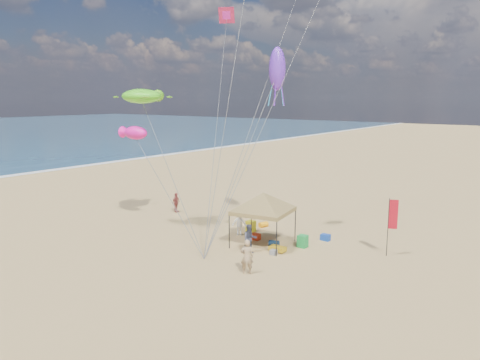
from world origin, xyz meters
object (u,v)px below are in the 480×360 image
at_px(beach_cart, 278,249).
at_px(person_near_b, 250,239).
at_px(person_near_c, 240,223).
at_px(cooler_blue, 325,237).
at_px(chair_green, 303,241).
at_px(canopy_tent, 263,195).
at_px(feather_flag, 392,218).
at_px(person_far_a, 176,202).
at_px(person_near_a, 247,257).
at_px(chair_yellow, 251,226).
at_px(cooler_red, 256,237).

relative_size(beach_cart, person_near_b, 0.55).
bearing_deg(person_near_c, cooler_blue, -172.99).
bearing_deg(chair_green, canopy_tent, -153.08).
height_order(feather_flag, chair_green, feather_flag).
relative_size(canopy_tent, cooler_blue, 10.67).
height_order(cooler_blue, person_near_b, person_near_b).
bearing_deg(beach_cart, person_far_a, 164.12).
bearing_deg(person_near_a, chair_green, -129.45).
bearing_deg(feather_flag, beach_cart, -149.36).
xyz_separation_m(chair_yellow, person_near_b, (2.39, -3.44, 0.47)).
height_order(chair_yellow, person_near_b, person_near_b).
bearing_deg(person_near_b, person_far_a, 106.75).
bearing_deg(person_near_b, cooler_red, 67.47).
bearing_deg(chair_yellow, chair_green, -10.28).
height_order(cooler_red, person_near_a, person_near_a).
relative_size(cooler_blue, chair_yellow, 0.77).
relative_size(cooler_red, cooler_blue, 1.00).
bearing_deg(person_near_a, beach_cart, -119.47).
relative_size(cooler_blue, person_near_c, 0.34).
distance_m(cooler_red, person_near_c, 1.50).
bearing_deg(chair_green, cooler_red, -170.82).
distance_m(cooler_red, person_far_a, 8.92).
distance_m(beach_cart, person_near_b, 1.68).
distance_m(cooler_blue, person_near_c, 5.32).
relative_size(beach_cart, person_far_a, 0.61).
relative_size(canopy_tent, chair_yellow, 8.23).
relative_size(person_near_a, person_near_b, 1.06).
bearing_deg(person_near_c, cooler_red, 154.05).
bearing_deg(cooler_red, person_far_a, 167.05).
height_order(cooler_blue, person_near_c, person_near_c).
bearing_deg(chair_yellow, person_far_a, 174.22).
xyz_separation_m(person_near_b, person_near_c, (-2.51, 2.40, -0.02)).
height_order(beach_cart, person_far_a, person_far_a).
bearing_deg(person_near_b, cooler_blue, 13.36).
distance_m(person_near_a, person_near_b, 3.01).
height_order(canopy_tent, person_near_a, canopy_tent).
relative_size(feather_flag, chair_yellow, 4.57).
bearing_deg(canopy_tent, cooler_red, 148.61).
distance_m(cooler_red, chair_yellow, 1.76).
distance_m(cooler_red, person_near_a, 5.53).
xyz_separation_m(person_near_b, person_far_a, (-9.82, 4.19, -0.08)).
height_order(canopy_tent, person_near_b, canopy_tent).
relative_size(cooler_blue, person_far_a, 0.37).
xyz_separation_m(person_near_c, person_far_a, (-7.32, 1.80, -0.05)).
distance_m(person_near_a, person_near_c, 6.44).
bearing_deg(cooler_blue, beach_cart, -108.30).
distance_m(feather_flag, chair_green, 5.10).
distance_m(chair_green, chair_yellow, 4.27).
xyz_separation_m(cooler_red, person_near_a, (2.79, -4.72, 0.68)).
height_order(cooler_red, chair_green, chair_green).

